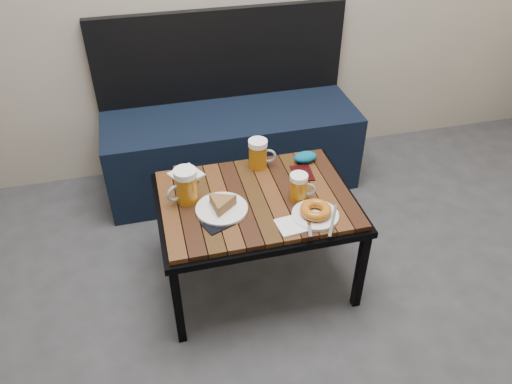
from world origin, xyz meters
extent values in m
cube|color=black|center=(-0.16, 1.74, 0.23)|extent=(1.40, 0.50, 0.45)
cube|color=black|center=(-0.16, 1.97, 0.70)|extent=(1.40, 0.05, 0.50)
cube|color=black|center=(-0.60, 0.69, 0.21)|extent=(0.03, 0.03, 0.42)
cube|color=black|center=(0.18, 0.69, 0.21)|extent=(0.04, 0.03, 0.42)
cube|color=black|center=(-0.60, 1.25, 0.21)|extent=(0.03, 0.04, 0.42)
cube|color=black|center=(0.18, 1.25, 0.21)|extent=(0.04, 0.04, 0.42)
cube|color=black|center=(-0.21, 0.97, 0.43)|extent=(0.84, 0.62, 0.03)
cube|color=#331C0B|center=(-0.21, 0.97, 0.46)|extent=(0.80, 0.58, 0.02)
cylinder|color=#A9620D|center=(-0.49, 1.02, 0.53)|extent=(0.12, 0.12, 0.12)
cylinder|color=white|center=(-0.49, 1.02, 0.61)|extent=(0.10, 0.10, 0.03)
torus|color=#8C999E|center=(-0.54, 1.00, 0.53)|extent=(0.08, 0.04, 0.08)
cylinder|color=#A9620D|center=(-0.14, 1.19, 0.53)|extent=(0.10, 0.10, 0.11)
cylinder|color=white|center=(-0.14, 1.19, 0.60)|extent=(0.09, 0.09, 0.03)
torus|color=#8C999E|center=(-0.10, 1.18, 0.53)|extent=(0.07, 0.03, 0.07)
cylinder|color=#A9620D|center=(-0.04, 0.92, 0.52)|extent=(0.09, 0.09, 0.10)
cylinder|color=white|center=(-0.04, 0.92, 0.58)|extent=(0.07, 0.07, 0.02)
torus|color=#8C999E|center=(0.00, 0.91, 0.52)|extent=(0.06, 0.03, 0.06)
cylinder|color=white|center=(-0.36, 0.92, 0.48)|extent=(0.21, 0.21, 0.01)
cylinder|color=white|center=(-0.01, 0.79, 0.48)|extent=(0.19, 0.19, 0.01)
torus|color=#974E0D|center=(-0.01, 0.79, 0.50)|extent=(0.13, 0.13, 0.04)
cube|color=#A5A8AD|center=(0.05, 0.73, 0.49)|extent=(0.11, 0.18, 0.00)
cube|color=#A5A8AD|center=(-0.05, 0.73, 0.49)|extent=(0.05, 0.14, 0.00)
cube|color=white|center=(-0.47, 1.20, 0.48)|extent=(0.17, 0.17, 0.01)
cube|color=#A5A8AD|center=(-0.47, 1.20, 0.48)|extent=(0.10, 0.15, 0.00)
cube|color=white|center=(-0.11, 0.76, 0.48)|extent=(0.14, 0.12, 0.01)
cube|color=black|center=(-0.39, 0.83, 0.47)|extent=(0.14, 0.12, 0.01)
cube|color=black|center=(0.04, 1.08, 0.47)|extent=(0.10, 0.13, 0.01)
ellipsoid|color=#055286|center=(0.08, 1.17, 0.50)|extent=(0.12, 0.08, 0.05)
camera|label=1|loc=(-0.61, -0.64, 1.77)|focal=35.00mm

